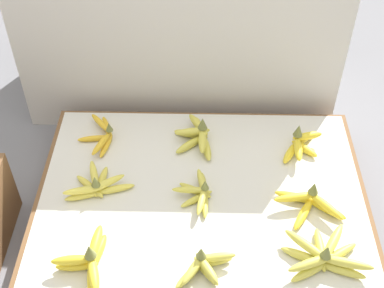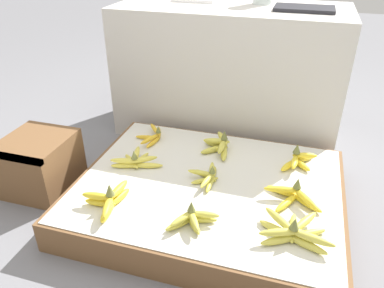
# 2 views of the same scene
# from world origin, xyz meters

# --- Properties ---
(ground_plane) EXTENTS (10.00, 10.00, 0.00)m
(ground_plane) POSITION_xyz_m (0.00, 0.00, 0.00)
(ground_plane) COLOR slate
(display_platform) EXTENTS (1.13, 0.90, 0.14)m
(display_platform) POSITION_xyz_m (0.00, 0.00, 0.07)
(display_platform) COLOR brown
(display_platform) RESTS_ON ground_plane
(back_vendor_table) EXTENTS (1.26, 0.58, 0.73)m
(back_vendor_table) POSITION_xyz_m (-0.09, 0.80, 0.37)
(back_vendor_table) COLOR beige
(back_vendor_table) RESTS_ON ground_plane
(wooden_crate) EXTENTS (0.29, 0.31, 0.26)m
(wooden_crate) POSITION_xyz_m (-0.80, -0.07, 0.13)
(wooden_crate) COLOR brown
(wooden_crate) RESTS_ON ground_plane
(banana_bunch_front_left) EXTENTS (0.17, 0.24, 0.11)m
(banana_bunch_front_left) POSITION_xyz_m (-0.33, -0.27, 0.17)
(banana_bunch_front_left) COLOR yellow
(banana_bunch_front_left) RESTS_ON display_platform
(banana_bunch_front_midleft) EXTENTS (0.19, 0.13, 0.09)m
(banana_bunch_front_midleft) POSITION_xyz_m (0.01, -0.28, 0.17)
(banana_bunch_front_midleft) COLOR gold
(banana_bunch_front_midleft) RESTS_ON display_platform
(banana_bunch_front_midright) EXTENTS (0.27, 0.21, 0.10)m
(banana_bunch_front_midright) POSITION_xyz_m (0.37, -0.24, 0.17)
(banana_bunch_front_midright) COLOR gold
(banana_bunch_front_midright) RESTS_ON display_platform
(banana_bunch_middle_left) EXTENTS (0.24, 0.17, 0.09)m
(banana_bunch_middle_left) POSITION_xyz_m (-0.36, 0.03, 0.16)
(banana_bunch_middle_left) COLOR #DBCC4C
(banana_bunch_middle_left) RESTS_ON display_platform
(banana_bunch_middle_midleft) EXTENTS (0.14, 0.21, 0.08)m
(banana_bunch_middle_midleft) POSITION_xyz_m (-0.01, 0.01, 0.16)
(banana_bunch_middle_midleft) COLOR gold
(banana_bunch_middle_midleft) RESTS_ON display_platform
(banana_bunch_middle_midright) EXTENTS (0.24, 0.18, 0.10)m
(banana_bunch_middle_midright) POSITION_xyz_m (0.35, -0.03, 0.17)
(banana_bunch_middle_midright) COLOR yellow
(banana_bunch_middle_midright) RESTS_ON display_platform
(banana_bunch_back_left) EXTENTS (0.14, 0.24, 0.08)m
(banana_bunch_back_left) POSITION_xyz_m (-0.37, 0.28, 0.16)
(banana_bunch_back_left) COLOR gold
(banana_bunch_back_left) RESTS_ON display_platform
(banana_bunch_back_midleft) EXTENTS (0.15, 0.24, 0.10)m
(banana_bunch_back_midleft) POSITION_xyz_m (-0.02, 0.28, 0.17)
(banana_bunch_back_midleft) COLOR gold
(banana_bunch_back_midleft) RESTS_ON display_platform
(banana_bunch_back_midright) EXTENTS (0.16, 0.19, 0.10)m
(banana_bunch_back_midright) POSITION_xyz_m (0.36, 0.24, 0.17)
(banana_bunch_back_midright) COLOR yellow
(banana_bunch_back_midright) RESTS_ON display_platform
(foam_tray_dark) EXTENTS (0.30, 0.18, 0.02)m
(foam_tray_dark) POSITION_xyz_m (0.28, 0.76, 0.74)
(foam_tray_dark) COLOR #232328
(foam_tray_dark) RESTS_ON back_vendor_table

